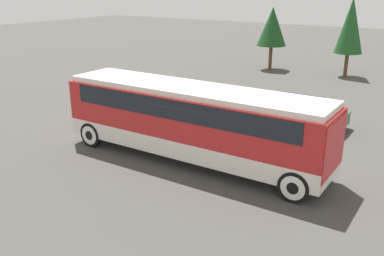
% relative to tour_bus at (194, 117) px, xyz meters
% --- Properties ---
extents(ground_plane, '(120.00, 120.00, 0.00)m').
position_rel_tour_bus_xyz_m(ground_plane, '(-0.10, 0.00, -1.83)').
color(ground_plane, '#423F3D').
extents(tour_bus, '(11.12, 2.53, 3.03)m').
position_rel_tour_bus_xyz_m(tour_bus, '(0.00, 0.00, 0.00)').
color(tour_bus, silver).
rests_on(tour_bus, ground_plane).
extents(parked_car_near, '(4.24, 1.80, 1.51)m').
position_rel_tour_bus_xyz_m(parked_car_near, '(-5.22, 5.30, -1.09)').
color(parked_car_near, navy).
rests_on(parked_car_near, ground_plane).
extents(parked_car_mid, '(4.53, 1.84, 1.39)m').
position_rel_tour_bus_xyz_m(parked_car_mid, '(1.89, 6.75, -1.13)').
color(parked_car_mid, '#2D5638').
rests_on(parked_car_mid, ground_plane).
extents(tree_center, '(2.06, 2.06, 5.87)m').
position_rel_tour_bus_xyz_m(tree_center, '(0.74, 20.27, 1.97)').
color(tree_center, brown).
rests_on(tree_center, ground_plane).
extents(tree_right, '(2.38, 2.38, 5.01)m').
position_rel_tour_bus_xyz_m(tree_right, '(-5.27, 19.78, 1.62)').
color(tree_right, brown).
rests_on(tree_right, ground_plane).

